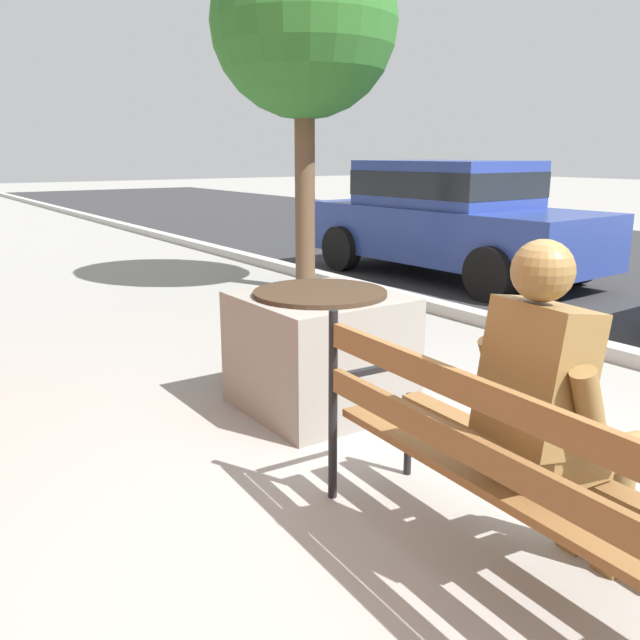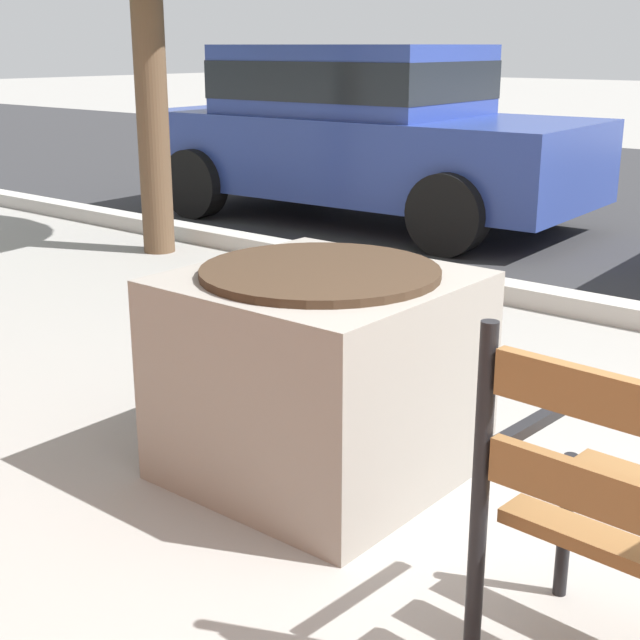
# 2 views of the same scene
# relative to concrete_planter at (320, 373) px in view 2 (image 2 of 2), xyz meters

# --- Properties ---
(concrete_planter) EXTENTS (0.96, 0.96, 0.80)m
(concrete_planter) POSITION_rel_concrete_planter_xyz_m (0.00, 0.00, 0.00)
(concrete_planter) COLOR gray
(concrete_planter) RESTS_ON ground
(parked_car_blue) EXTENTS (4.18, 2.08, 1.56)m
(parked_car_blue) POSITION_rel_concrete_planter_xyz_m (-3.00, 4.23, 0.45)
(parked_car_blue) COLOR navy
(parked_car_blue) RESTS_ON ground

